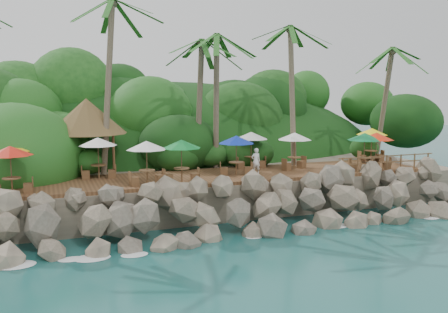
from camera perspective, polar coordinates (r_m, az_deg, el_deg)
name	(u,v)px	position (r m, az deg, el deg)	size (l,w,h in m)	color
ground	(265,239)	(24.89, 4.88, -9.56)	(140.00, 140.00, 0.00)	#19514F
land_base	(181,170)	(39.34, -5.07, -1.53)	(32.00, 25.20, 2.10)	gray
jungle_hill	(160,168)	(46.69, -7.49, -1.39)	(44.80, 28.00, 15.40)	#143811
seawall	(250,207)	(26.33, 3.04, -5.97)	(29.00, 4.00, 2.30)	gray
terrace	(224,176)	(29.75, 0.00, -2.29)	(26.00, 5.00, 0.20)	brown
jungle_foliage	(184,185)	(38.58, -4.66, -3.30)	(44.00, 16.00, 12.00)	#143811
foam_line	(263,236)	(25.14, 4.58, -9.31)	(25.20, 0.80, 0.06)	white
palms	(207,26)	(31.99, -2.05, 15.05)	(34.31, 7.04, 11.84)	brown
palapa	(87,116)	(31.56, -15.78, 4.56)	(4.94, 4.94, 4.60)	brown
dining_clusters	(225,143)	(29.14, 0.17, 1.64)	(25.81, 5.41, 2.39)	brown
railing	(387,161)	(32.64, 18.51, -0.54)	(7.20, 0.10, 1.00)	brown
waiter	(256,161)	(29.77, 3.74, -0.54)	(0.58, 0.38, 1.60)	white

